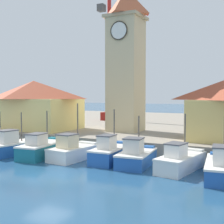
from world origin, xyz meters
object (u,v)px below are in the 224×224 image
Objects in this scene: fishing_boat_far_right at (224,167)px; clock_tower at (126,57)px; fishing_boat_right_outer at (181,161)px; port_crane_near at (110,69)px; fishing_boat_right_inner at (136,156)px; fishing_boat_center at (73,151)px; fishing_boat_mid_left at (43,148)px; fishing_boat_left_inner at (15,146)px; warehouse_left at (34,104)px; fishing_boat_mid_right at (111,152)px.

clock_tower reaches higher than fishing_boat_far_right.
fishing_boat_right_outer is 0.26× the size of port_crane_near.
clock_tower reaches higher than fishing_boat_right_inner.
fishing_boat_right_outer is at bearing 0.50° from fishing_boat_right_inner.
port_crane_near is (-7.93, 11.72, -0.18)m from clock_tower.
fishing_boat_center is 1.00× the size of fishing_boat_right_inner.
fishing_boat_mid_left is at bearing -174.85° from fishing_boat_center.
fishing_boat_far_right reaches higher than fishing_boat_mid_left.
fishing_boat_right_inner is 6.08m from fishing_boat_far_right.
fishing_boat_far_right is 0.32× the size of clock_tower.
fishing_boat_right_inner is (10.89, 0.73, -0.02)m from fishing_boat_left_inner.
warehouse_left reaches higher than fishing_boat_far_right.
fishing_boat_far_right is (8.26, -1.05, -0.04)m from fishing_boat_mid_right.
fishing_boat_mid_left is at bearing -45.12° from warehouse_left.
fishing_boat_far_right is (11.28, -0.44, 0.00)m from fishing_boat_center.
fishing_boat_right_inner is 0.23× the size of port_crane_near.
clock_tower reaches higher than fishing_boat_mid_right.
fishing_boat_center is at bearing 4.48° from fishing_boat_left_inner.
fishing_boat_left_inner is 10.92m from fishing_boat_right_inner.
fishing_boat_left_inner is 0.98× the size of fishing_boat_far_right.
fishing_boat_right_inner is at bearing 3.83° from fishing_boat_mid_left.
fishing_boat_right_outer is (8.44, 0.31, -0.02)m from fishing_boat_center.
clock_tower is at bearing 73.84° from fishing_boat_mid_left.
fishing_boat_center is 11.29m from fishing_boat_far_right.
port_crane_near reaches higher than fishing_boat_right_outer.
fishing_boat_right_outer is 20.22m from warehouse_left.
warehouse_left is at bearing 160.41° from fishing_boat_far_right.
fishing_boat_right_outer is 2.94m from fishing_boat_far_right.
fishing_boat_left_inner is at bearing -84.23° from port_crane_near.
fishing_boat_right_outer is at bearing 165.10° from fishing_boat_far_right.
fishing_boat_left_inner is at bearing -176.17° from fishing_boat_right_inner.
fishing_boat_mid_left is 1.21× the size of fishing_boat_right_inner.
port_crane_near is at bearing 103.10° from fishing_boat_mid_left.
clock_tower is at bearing 60.59° from fishing_boat_left_inner.
warehouse_left reaches higher than fishing_boat_right_outer.
fishing_boat_mid_left is 13.29m from clock_tower.
fishing_boat_left_inner is 0.96× the size of fishing_boat_mid_left.
fishing_boat_right_inner is at bearing 173.12° from fishing_boat_far_right.
clock_tower is 14.16m from port_crane_near.
port_crane_near reaches higher than fishing_boat_mid_right.
fishing_boat_right_outer is at bearing -3.06° from fishing_boat_mid_right.
fishing_boat_center is at bearing -176.88° from fishing_boat_right_inner.
fishing_boat_left_inner is at bearing -176.92° from fishing_boat_right_outer.
fishing_boat_right_inner is at bearing -24.11° from warehouse_left.
warehouse_left reaches higher than fishing_boat_right_inner.
warehouse_left is (-4.61, 7.67, 3.29)m from fishing_boat_left_inner.
fishing_boat_mid_right is (5.84, 0.86, 0.02)m from fishing_boat_mid_left.
fishing_boat_right_outer is at bearing 2.89° from fishing_boat_mid_left.
clock_tower is (-2.95, 9.10, 8.29)m from fishing_boat_mid_right.
clock_tower is (-5.17, 9.42, 8.32)m from fishing_boat_right_inner.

